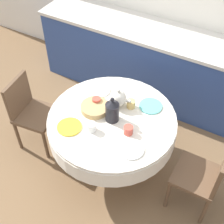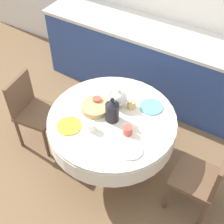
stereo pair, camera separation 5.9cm
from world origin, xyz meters
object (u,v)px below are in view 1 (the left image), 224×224
object	(u,v)px
chair_right	(30,110)
teapot	(119,98)
coffee_carafe	(112,111)
chair_left	(205,175)

from	to	relation	value
chair_right	teapot	xyz separation A→B (m)	(0.91, 0.30, 0.34)
coffee_carafe	teapot	bearing A→B (deg)	101.63
chair_right	coffee_carafe	size ratio (longest dim) A/B	3.21
chair_right	teapot	distance (m)	1.02
coffee_carafe	teapot	size ratio (longest dim) A/B	1.24
chair_left	teapot	size ratio (longest dim) A/B	3.99
teapot	chair_right	bearing A→B (deg)	-161.49
teapot	chair_left	bearing A→B (deg)	-10.18
chair_left	coffee_carafe	size ratio (longest dim) A/B	3.21
coffee_carafe	chair_left	bearing A→B (deg)	1.07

